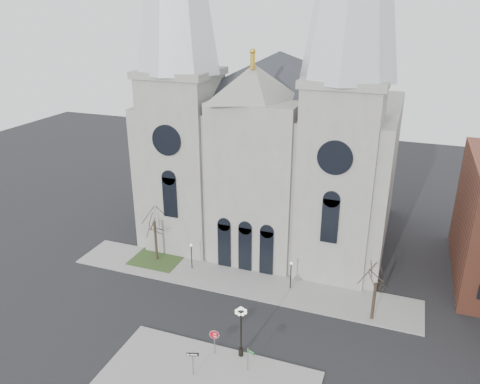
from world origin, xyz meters
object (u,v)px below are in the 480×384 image
(stop_sign, at_px, (214,337))
(street_name_sign, at_px, (249,358))
(globe_lamp, at_px, (241,325))
(one_way_sign, at_px, (193,359))

(stop_sign, bearing_deg, street_name_sign, -5.42)
(globe_lamp, xyz_separation_m, one_way_sign, (-2.97, -3.58, -1.64))
(globe_lamp, relative_size, one_way_sign, 2.15)
(stop_sign, distance_m, one_way_sign, 3.07)
(globe_lamp, distance_m, street_name_sign, 2.73)
(stop_sign, distance_m, globe_lamp, 2.76)
(one_way_sign, distance_m, street_name_sign, 4.70)
(stop_sign, xyz_separation_m, globe_lamp, (2.28, 0.59, 1.44))
(stop_sign, relative_size, street_name_sign, 1.09)
(one_way_sign, xyz_separation_m, street_name_sign, (4.23, 2.04, -0.24))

